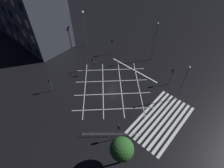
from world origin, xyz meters
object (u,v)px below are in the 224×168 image
object	(u,v)px
traffic_light_median_north	(90,61)
street_lamp_west	(184,80)
street_tree_near	(122,149)
traffic_light_nw_cross	(50,82)
traffic_light_se_cross	(172,73)
street_lamp_east	(155,38)
street_lamp_far	(83,20)
traffic_light_ne_main	(112,44)
traffic_light_sw_main	(119,129)

from	to	relation	value
traffic_light_median_north	street_lamp_west	world-z (taller)	street_lamp_west
street_lamp_west	street_tree_near	size ratio (longest dim) A/B	1.34
traffic_light_median_north	street_lamp_west	bearing A→B (deg)	17.68
traffic_light_nw_cross	traffic_light_se_cross	distance (m)	24.96
street_tree_near	street_lamp_east	bearing A→B (deg)	23.62
traffic_light_nw_cross	street_lamp_far	xyz separation A→B (m)	(16.26, 7.60, 4.86)
traffic_light_nw_cross	traffic_light_ne_main	size ratio (longest dim) A/B	0.80
traffic_light_sw_main	street_lamp_far	xyz separation A→B (m)	(15.15, 24.71, 4.51)
street_lamp_west	street_lamp_east	bearing A→B (deg)	56.28
traffic_light_nw_cross	traffic_light_ne_main	xyz separation A→B (m)	(18.05, -0.40, 0.61)
traffic_light_se_cross	street_lamp_west	size ratio (longest dim) A/B	0.52
traffic_light_nw_cross	street_lamp_east	size ratio (longest dim) A/B	0.36
traffic_light_median_north	street_lamp_far	size ratio (longest dim) A/B	0.46
traffic_light_ne_main	street_lamp_far	size ratio (longest dim) A/B	0.46
traffic_light_median_north	street_tree_near	distance (m)	21.67
traffic_light_median_north	traffic_light_ne_main	world-z (taller)	traffic_light_median_north
traffic_light_nw_cross	street_lamp_west	size ratio (longest dim) A/B	0.43
traffic_light_ne_main	traffic_light_se_cross	size ratio (longest dim) A/B	1.02
traffic_light_ne_main	traffic_light_se_cross	world-z (taller)	traffic_light_ne_main
traffic_light_ne_main	street_tree_near	world-z (taller)	street_tree_near
traffic_light_se_cross	street_tree_near	world-z (taller)	street_tree_near
traffic_light_sw_main	street_lamp_far	bearing A→B (deg)	58.49
street_lamp_far	traffic_light_sw_main	bearing A→B (deg)	-121.51
traffic_light_sw_main	street_lamp_east	bearing A→B (deg)	19.85
street_tree_near	traffic_light_median_north	bearing A→B (deg)	58.56
traffic_light_sw_main	street_lamp_west	world-z (taller)	street_lamp_west
traffic_light_sw_main	traffic_light_ne_main	bearing A→B (deg)	44.62
street_lamp_east	street_tree_near	world-z (taller)	street_lamp_east
street_lamp_far	street_lamp_east	bearing A→B (deg)	-68.10
traffic_light_ne_main	street_lamp_west	bearing A→B (deg)	83.06
traffic_light_se_cross	street_lamp_far	xyz separation A→B (m)	(-2.01, 24.59, 4.32)
traffic_light_median_north	traffic_light_ne_main	distance (m)	8.47
street_lamp_west	street_lamp_far	xyz separation A→B (m)	(0.63, 27.86, 2.10)
traffic_light_nw_cross	traffic_light_se_cross	size ratio (longest dim) A/B	0.82
traffic_light_ne_main	street_lamp_west	xyz separation A→B (m)	(-2.42, -19.87, 2.16)
traffic_light_ne_main	street_lamp_far	distance (m)	9.23
traffic_light_ne_main	traffic_light_nw_cross	bearing A→B (deg)	-1.28
traffic_light_ne_main	street_lamp_east	distance (m)	10.54
traffic_light_se_cross	street_lamp_far	bearing A→B (deg)	4.67
traffic_light_nw_cross	traffic_light_median_north	world-z (taller)	traffic_light_median_north
traffic_light_nw_cross	traffic_light_ne_main	world-z (taller)	traffic_light_ne_main
traffic_light_median_north	traffic_light_se_cross	bearing A→B (deg)	29.11
traffic_light_nw_cross	street_lamp_west	bearing A→B (deg)	37.64
street_lamp_west	street_lamp_far	world-z (taller)	street_lamp_far
traffic_light_ne_main	street_tree_near	xyz separation A→B (m)	(-19.68, -19.58, 1.42)
traffic_light_nw_cross	street_tree_near	world-z (taller)	street_tree_near
street_lamp_east	street_lamp_far	size ratio (longest dim) A/B	1.01
traffic_light_median_north	traffic_light_se_cross	world-z (taller)	traffic_light_median_north
street_lamp_far	traffic_light_median_north	bearing A→B (deg)	-125.89
street_tree_near	street_lamp_west	bearing A→B (deg)	-0.94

